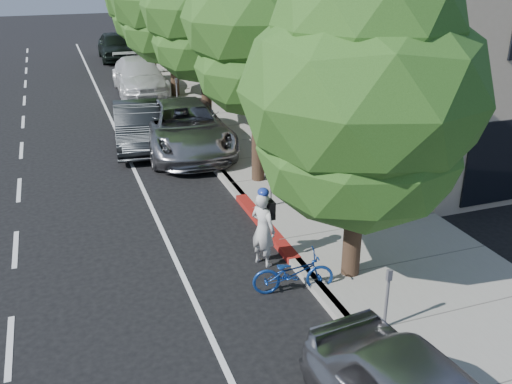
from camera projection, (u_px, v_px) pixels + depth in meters
name	position (u px, v px, depth m)	size (l,w,h in m)	color
ground	(279.00, 245.00, 14.24)	(120.00, 120.00, 0.00)	black
sidewalk	(257.00, 140.00, 21.86)	(4.60, 56.00, 0.15)	gray
curb	(199.00, 146.00, 21.14)	(0.30, 56.00, 0.15)	#9E998E
curb_red_segment	(265.00, 225.00, 15.08)	(0.32, 4.00, 0.15)	maroon
storefront_building	(319.00, 15.00, 31.45)	(10.00, 36.00, 7.00)	#BBA890
street_tree_0	(363.00, 95.00, 11.16)	(4.97, 4.97, 7.00)	black
street_tree_1	(258.00, 21.00, 16.05)	(4.41, 4.41, 7.85)	black
street_tree_2	(203.00, 8.00, 21.30)	(4.79, 4.79, 7.79)	black
cyclist	(263.00, 229.00, 13.04)	(0.66, 0.43, 1.80)	silver
bicycle	(293.00, 273.00, 12.12)	(0.61, 1.76, 0.92)	navy
silver_suv	(185.00, 127.00, 20.63)	(2.90, 6.30, 1.75)	#99989C
dark_sedan	(138.00, 126.00, 21.09)	(1.68, 4.83, 1.59)	black
white_pickup	(139.00, 76.00, 29.04)	(2.42, 5.95, 1.73)	white
dark_suv_far	(115.00, 46.00, 37.98)	(2.13, 5.28, 1.80)	black
pedestrian	(265.00, 122.00, 20.83)	(0.84, 0.65, 1.72)	black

